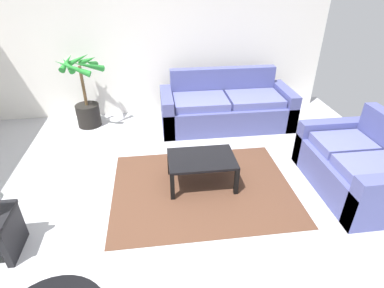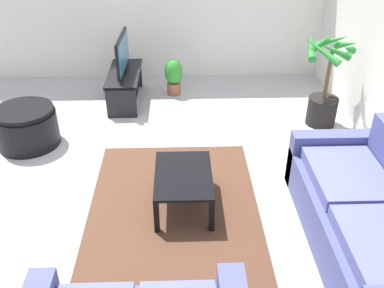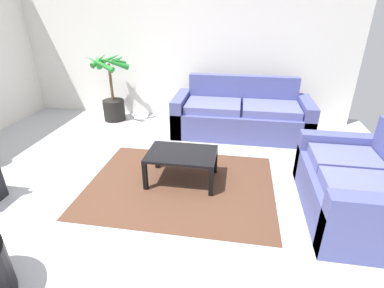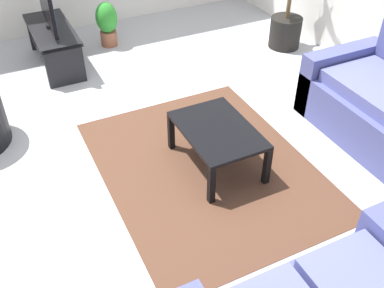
{
  "view_description": "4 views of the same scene",
  "coord_description": "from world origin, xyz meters",
  "views": [
    {
      "loc": [
        -0.09,
        -2.4,
        2.39
      ],
      "look_at": [
        0.31,
        0.66,
        0.59
      ],
      "focal_mm": 28.62,
      "sensor_mm": 36.0,
      "label": 1
    },
    {
      "loc": [
        3.83,
        0.65,
        2.82
      ],
      "look_at": [
        0.32,
        0.76,
        0.66
      ],
      "focal_mm": 40.12,
      "sensor_mm": 36.0,
      "label": 2
    },
    {
      "loc": [
        1.05,
        -2.33,
        1.96
      ],
      "look_at": [
        0.59,
        0.46,
        0.61
      ],
      "focal_mm": 27.37,
      "sensor_mm": 36.0,
      "label": 3
    },
    {
      "loc": [
        3.01,
        -0.82,
        2.55
      ],
      "look_at": [
        0.64,
        0.34,
        0.48
      ],
      "focal_mm": 41.99,
      "sensor_mm": 36.0,
      "label": 4
    }
  ],
  "objects": [
    {
      "name": "wall_back",
      "position": [
        0.0,
        3.0,
        1.35
      ],
      "size": [
        6.0,
        0.06,
        2.7
      ],
      "primitive_type": "cube",
      "color": "silver",
      "rests_on": "ground"
    },
    {
      "name": "couch_loveseat",
      "position": [
        2.28,
        0.35,
        0.3
      ],
      "size": [
        0.9,
        1.44,
        0.9
      ],
      "color": "#4C518C",
      "rests_on": "ground"
    },
    {
      "name": "couch_main",
      "position": [
        1.1,
        2.28,
        0.3
      ],
      "size": [
        2.18,
        0.9,
        0.9
      ],
      "color": "#4C518C",
      "rests_on": "ground"
    },
    {
      "name": "ground_plane",
      "position": [
        0.0,
        0.0,
        0.0
      ],
      "size": [
        6.6,
        6.6,
        0.0
      ],
      "primitive_type": "plane",
      "color": "#B2B2B7"
    },
    {
      "name": "area_rug",
      "position": [
        0.43,
        0.58,
        0.0
      ],
      "size": [
        2.2,
        1.7,
        0.01
      ],
      "primitive_type": "cube",
      "color": "#513323",
      "rests_on": "ground"
    },
    {
      "name": "coffee_table",
      "position": [
        0.43,
        0.68,
        0.33
      ],
      "size": [
        0.81,
        0.56,
        0.38
      ],
      "color": "black",
      "rests_on": "ground"
    },
    {
      "name": "potted_palm",
      "position": [
        -1.22,
        2.53,
        0.5
      ],
      "size": [
        0.71,
        0.71,
        1.23
      ],
      "color": "black",
      "rests_on": "ground"
    }
  ]
}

